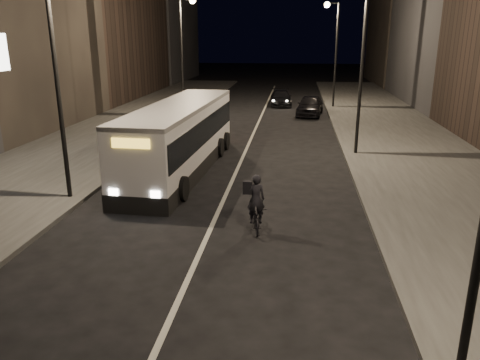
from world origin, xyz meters
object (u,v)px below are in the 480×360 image
(streetlight_left_near, at_px, (61,49))
(cyclist_on_bicycle, at_px, (256,212))
(streetlight_right_mid, at_px, (358,45))
(car_mid, at_px, (214,108))
(car_near, at_px, (310,105))
(streetlight_right_far, at_px, (333,41))
(city_bus, at_px, (180,135))
(car_far, at_px, (281,98))
(streetlight_left_far, at_px, (185,42))

(streetlight_left_near, height_order, cyclist_on_bicycle, streetlight_left_near)
(streetlight_right_mid, distance_m, streetlight_left_near, 13.33)
(streetlight_left_near, bearing_deg, car_mid, 84.32)
(car_near, height_order, car_mid, car_near)
(streetlight_left_near, bearing_deg, streetlight_right_far, 66.04)
(city_bus, bearing_deg, car_far, 82.61)
(streetlight_right_far, bearing_deg, streetlight_right_mid, -90.00)
(car_near, bearing_deg, cyclist_on_bicycle, -88.30)
(car_near, xyz_separation_m, car_far, (-2.34, 5.00, -0.12))
(city_bus, height_order, cyclist_on_bicycle, city_bus)
(streetlight_left_near, relative_size, car_near, 1.86)
(streetlight_right_far, height_order, streetlight_left_far, same)
(streetlight_left_near, relative_size, car_mid, 2.09)
(streetlight_left_near, xyz_separation_m, streetlight_left_far, (0.00, 18.00, 0.00))
(car_near, bearing_deg, city_bus, -103.68)
(streetlight_left_far, distance_m, cyclist_on_bicycle, 21.59)
(streetlight_right_mid, relative_size, streetlight_left_far, 1.00)
(streetlight_right_far, bearing_deg, streetlight_left_near, -113.96)
(car_near, bearing_deg, streetlight_right_mid, -74.56)
(city_bus, relative_size, cyclist_on_bicycle, 6.01)
(streetlight_right_far, distance_m, cyclist_on_bicycle, 26.67)
(car_mid, bearing_deg, car_near, -170.98)
(streetlight_right_mid, xyz_separation_m, streetlight_left_near, (-10.66, -8.00, 0.00))
(cyclist_on_bicycle, bearing_deg, streetlight_right_mid, 58.93)
(streetlight_right_mid, bearing_deg, car_mid, 129.26)
(streetlight_right_mid, xyz_separation_m, car_near, (-1.73, 12.16, -4.62))
(streetlight_left_far, height_order, cyclist_on_bicycle, streetlight_left_far)
(streetlight_left_near, distance_m, city_bus, 6.43)
(cyclist_on_bicycle, height_order, car_mid, cyclist_on_bicycle)
(cyclist_on_bicycle, xyz_separation_m, car_far, (-0.17, 27.11, 0.00))
(streetlight_left_near, xyz_separation_m, car_far, (6.59, 25.16, -4.74))
(streetlight_right_mid, xyz_separation_m, streetlight_left_far, (-10.66, 10.00, 0.00))
(streetlight_right_mid, relative_size, cyclist_on_bicycle, 4.37)
(streetlight_right_mid, bearing_deg, streetlight_left_near, -143.12)
(streetlight_right_mid, height_order, streetlight_right_far, same)
(car_mid, relative_size, car_far, 0.91)
(city_bus, bearing_deg, car_mid, 96.74)
(car_near, bearing_deg, car_mid, -161.51)
(streetlight_right_far, height_order, car_near, streetlight_right_far)
(streetlight_right_mid, bearing_deg, car_near, 98.11)
(city_bus, distance_m, car_mid, 14.46)
(streetlight_right_mid, distance_m, city_bus, 9.37)
(streetlight_left_near, bearing_deg, cyclist_on_bicycle, -16.10)
(city_bus, height_order, car_far, city_bus)
(city_bus, relative_size, car_far, 2.60)
(streetlight_left_far, relative_size, cyclist_on_bicycle, 4.37)
(streetlight_right_far, relative_size, car_near, 1.86)
(streetlight_left_near, distance_m, cyclist_on_bicycle, 8.48)
(car_near, distance_m, car_far, 5.52)
(city_bus, distance_m, cyclist_on_bicycle, 7.49)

